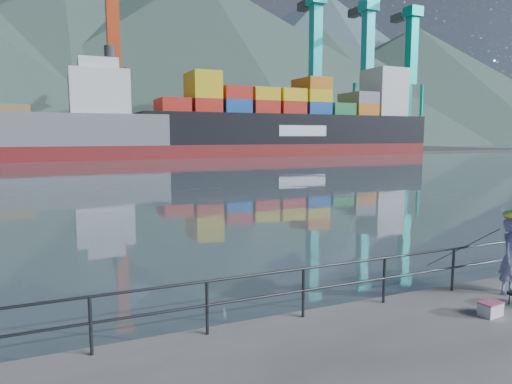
{
  "coord_description": "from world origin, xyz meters",
  "views": [
    {
      "loc": [
        -5.35,
        -5.97,
        3.62
      ],
      "look_at": [
        -0.16,
        6.0,
        2.0
      ],
      "focal_mm": 32.0,
      "sensor_mm": 36.0,
      "label": 1
    }
  ],
  "objects": [
    {
      "name": "fisherman",
      "position": [
        4.04,
        1.02,
        0.87
      ],
      "size": [
        0.72,
        0.55,
        1.75
      ],
      "primitive_type": "imported",
      "rotation": [
        0.0,
        0.0,
        0.23
      ],
      "color": "#353F8C",
      "rests_on": "ground"
    },
    {
      "name": "container_ship",
      "position": [
        38.53,
        74.23,
        5.84
      ],
      "size": [
        58.7,
        9.78,
        18.1
      ],
      "color": "maroon",
      "rests_on": "ground"
    },
    {
      "name": "container_stacks",
      "position": [
        33.56,
        93.03,
        3.25
      ],
      "size": [
        58.0,
        5.4,
        7.8
      ],
      "color": "red",
      "rests_on": "ground"
    },
    {
      "name": "guardrail",
      "position": [
        0.0,
        1.7,
        0.52
      ],
      "size": [
        22.0,
        0.06,
        1.03
      ],
      "color": "#2D3033",
      "rests_on": "ground"
    },
    {
      "name": "harbor_water",
      "position": [
        0.0,
        130.0,
        0.0
      ],
      "size": [
        500.0,
        280.0,
        0.0
      ],
      "primitive_type": "cube",
      "color": "#4D6169",
      "rests_on": "ground"
    },
    {
      "name": "far_dock",
      "position": [
        10.0,
        93.0,
        0.0
      ],
      "size": [
        200.0,
        40.0,
        0.4
      ],
      "primitive_type": "cube",
      "color": "#514F4C",
      "rests_on": "ground"
    },
    {
      "name": "fishing_rod",
      "position": [
        3.48,
        1.94,
        0.0
      ],
      "size": [
        0.3,
        1.82,
        1.3
      ],
      "primitive_type": "cylinder",
      "rotation": [
        0.96,
        0.0,
        0.15
      ],
      "color": "black",
      "rests_on": "ground"
    },
    {
      "name": "port_cranes",
      "position": [
        31.0,
        84.0,
        16.0
      ],
      "size": [
        116.0,
        28.0,
        38.4
      ],
      "color": "red",
      "rests_on": "ground"
    },
    {
      "name": "mountains",
      "position": [
        38.82,
        207.75,
        35.55
      ],
      "size": [
        600.0,
        332.8,
        80.0
      ],
      "color": "#385147",
      "rests_on": "ground"
    },
    {
      "name": "cooler_bag",
      "position": [
        2.51,
        0.26,
        0.13
      ],
      "size": [
        0.48,
        0.35,
        0.26
      ],
      "primitive_type": "cube",
      "rotation": [
        0.0,
        0.0,
        0.12
      ],
      "color": "silver",
      "rests_on": "ground"
    }
  ]
}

